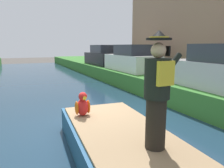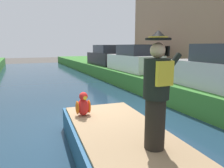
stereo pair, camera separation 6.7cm
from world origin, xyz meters
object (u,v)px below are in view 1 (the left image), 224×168
parked_car_silver (222,70)px  parked_car_dark (103,56)px  boat (122,145)px  parked_car_white (131,60)px  person_pirate (157,92)px  parrot_plush (83,105)px

parked_car_silver → parked_car_dark: same height
boat → parked_car_silver: size_ratio=1.06×
boat → parked_car_white: parked_car_white is taller
person_pirate → parked_car_dark: (4.32, 12.62, -0.11)m
parrot_plush → parked_car_dark: (4.91, 10.58, 0.57)m
person_pirate → parked_car_silver: (4.32, 2.23, -0.11)m
parrot_plush → parked_car_silver: bearing=2.3°
parked_car_silver → parrot_plush: bearing=-177.7°
parked_car_dark → parked_car_white: bearing=-90.0°
boat → person_pirate: 1.50m
parked_car_silver → parked_car_white: same height
boat → parked_car_dark: (4.49, 11.78, 1.13)m
boat → parked_car_white: (4.49, 7.44, 1.13)m
boat → parked_car_dark: size_ratio=1.08×
person_pirate → parked_car_white: bearing=67.2°
parrot_plush → boat: bearing=-70.6°
boat → parked_car_silver: parked_car_silver is taller
boat → person_pirate: bearing=-78.7°
boat → parrot_plush: size_ratio=7.60×
parked_car_silver → parked_car_white: (0.00, 6.05, 0.00)m
person_pirate → parrot_plush: size_ratio=3.25×
parrot_plush → parked_car_silver: 4.94m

